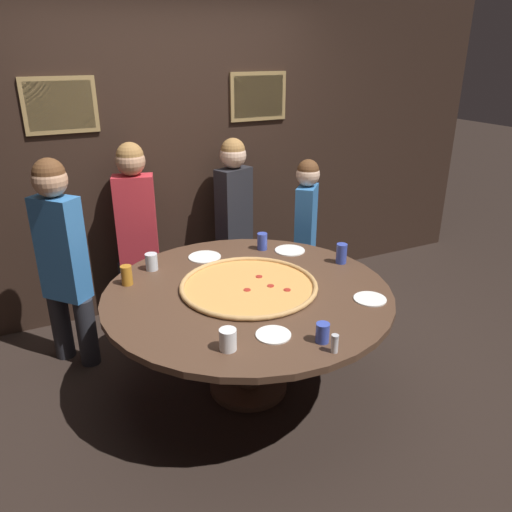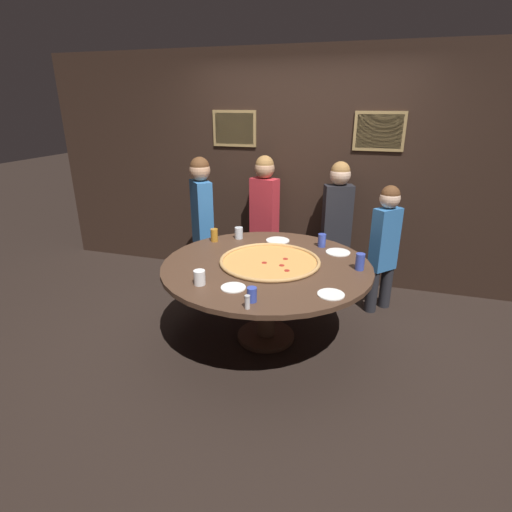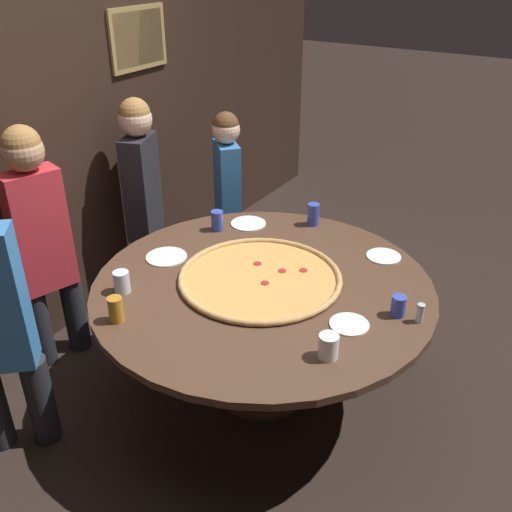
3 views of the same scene
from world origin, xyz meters
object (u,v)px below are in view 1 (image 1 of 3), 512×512
diner_far_right (137,224)px  dining_table (248,306)px  drink_cup_front_edge (323,333)px  diner_side_right (62,253)px  drink_cup_near_left (262,241)px  white_plate_left_side (290,250)px  drink_cup_near_right (127,275)px  white_plate_far_back (273,335)px  diner_side_left (306,225)px  drink_cup_far_right (152,262)px  white_plate_right_side (370,299)px  diner_far_left (234,212)px  giant_pizza (249,286)px  drink_cup_by_shaker (341,254)px  drink_cup_far_left (228,340)px  condiment_shaker (335,343)px

diner_far_right → dining_table: bearing=123.5°
drink_cup_front_edge → diner_side_right: size_ratio=0.07×
drink_cup_near_left → white_plate_left_side: (0.17, -0.12, -0.06)m
drink_cup_near_right → white_plate_far_back: 1.10m
white_plate_left_side → white_plate_far_back: 1.19m
diner_side_left → diner_side_right: diner_side_right is taller
drink_cup_far_right → drink_cup_near_right: 0.26m
drink_cup_front_edge → white_plate_left_side: drink_cup_front_edge is taller
white_plate_left_side → diner_side_right: diner_side_right is taller
white_plate_far_back → diner_side_left: size_ratio=0.14×
white_plate_right_side → diner_side_left: bearing=74.6°
white_plate_left_side → drink_cup_near_left: bearing=144.4°
dining_table → diner_far_left: 1.33m
drink_cup_near_left → diner_far_left: (0.07, 0.66, 0.03)m
giant_pizza → drink_cup_far_right: drink_cup_far_right is taller
dining_table → diner_side_left: size_ratio=1.38×
drink_cup_far_right → drink_cup_front_edge: (0.54, -1.27, -0.01)m
drink_cup_far_right → drink_cup_near_right: drink_cup_near_right is taller
diner_far_left → diner_side_left: bearing=125.7°
drink_cup_near_left → diner_far_right: size_ratio=0.08×
dining_table → drink_cup_near_right: bearing=147.7°
giant_pizza → drink_cup_front_edge: bearing=-84.6°
white_plate_right_side → diner_far_left: (-0.15, 1.67, 0.08)m
drink_cup_near_right → white_plate_left_side: (1.21, 0.03, -0.06)m
drink_cup_far_right → dining_table: bearing=-51.6°
drink_cup_by_shaker → drink_cup_front_edge: bearing=-130.5°
dining_table → drink_cup_by_shaker: bearing=7.0°
drink_cup_far_left → diner_side_right: (-0.61, 1.42, 0.05)m
drink_cup_front_edge → condiment_shaker: (0.00, -0.11, -0.00)m
dining_table → giant_pizza: (0.02, 0.03, 0.12)m
drink_cup_front_edge → condiment_shaker: 0.11m
drink_cup_near_right → white_plate_left_side: drink_cup_near_right is taller
white_plate_far_back → diner_far_left: bearing=72.4°
condiment_shaker → diner_side_right: 1.99m
drink_cup_far_left → white_plate_right_side: drink_cup_far_left is taller
white_plate_right_side → condiment_shaker: condiment_shaker is taller
giant_pizza → drink_cup_near_right: drink_cup_near_right is taller
drink_cup_near_right → drink_cup_far_left: 1.01m
dining_table → white_plate_right_side: 0.76m
drink_cup_front_edge → drink_cup_far_left: bearing=162.2°
drink_cup_front_edge → white_plate_right_side: bearing=27.1°
giant_pizza → drink_cup_near_right: bearing=150.4°
drink_cup_near_right → drink_cup_near_left: drink_cup_near_right is taller
drink_cup_far_right → drink_cup_near_left: (0.84, -0.00, 0.01)m
white_plate_right_side → drink_cup_far_left: bearing=-173.4°
condiment_shaker → diner_far_left: size_ratio=0.07×
dining_table → drink_cup_far_left: (-0.37, -0.55, 0.17)m
drink_cup_far_left → white_plate_far_back: bearing=3.2°
giant_pizza → white_plate_left_side: giant_pizza is taller
dining_table → drink_cup_near_right: 0.79m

